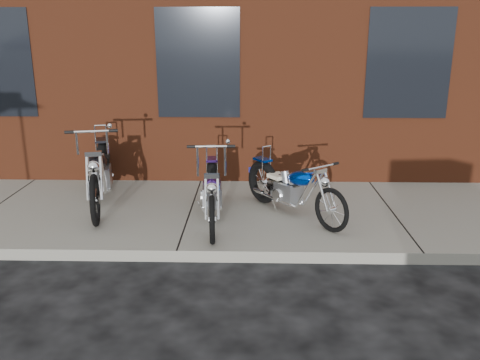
{
  "coord_description": "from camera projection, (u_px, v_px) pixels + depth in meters",
  "views": [
    {
      "loc": [
        0.92,
        -5.67,
        2.74
      ],
      "look_at": [
        0.76,
        0.8,
        0.82
      ],
      "focal_mm": 38.0,
      "sensor_mm": 36.0,
      "label": 1
    }
  ],
  "objects": [
    {
      "name": "chopper_blue",
      "position": [
        292.0,
        190.0,
        7.3
      ],
      "size": [
        1.35,
        1.74,
        0.91
      ],
      "rotation": [
        0.0,
        0.0,
        -0.92
      ],
      "color": "black",
      "rests_on": "sidewalk"
    },
    {
      "name": "chopper_third",
      "position": [
        100.0,
        175.0,
        7.78
      ],
      "size": [
        0.77,
        2.49,
        1.28
      ],
      "rotation": [
        0.0,
        0.0,
        -1.36
      ],
      "color": "black",
      "rests_on": "sidewalk"
    },
    {
      "name": "ground",
      "position": [
        177.0,
        262.0,
        6.23
      ],
      "size": [
        120.0,
        120.0,
        0.0
      ],
      "primitive_type": "plane",
      "color": "black",
      "rests_on": "ground"
    },
    {
      "name": "chopper_purple",
      "position": [
        212.0,
        194.0,
        7.1
      ],
      "size": [
        0.53,
        2.16,
        1.21
      ],
      "rotation": [
        0.0,
        0.0,
        -1.49
      ],
      "color": "black",
      "rests_on": "sidewalk"
    },
    {
      "name": "sidewalk",
      "position": [
        191.0,
        214.0,
        7.65
      ],
      "size": [
        22.0,
        3.0,
        0.15
      ],
      "primitive_type": "cube",
      "color": "gray",
      "rests_on": "ground"
    }
  ]
}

